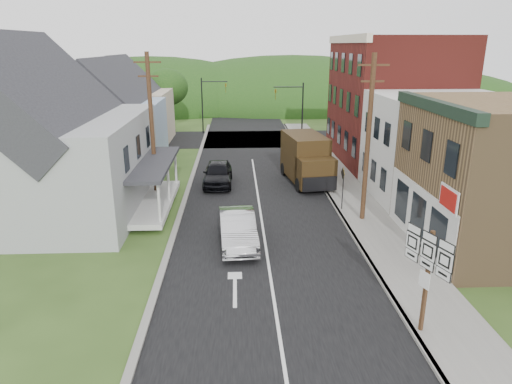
{
  "coord_description": "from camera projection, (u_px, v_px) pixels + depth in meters",
  "views": [
    {
      "loc": [
        -1.38,
        -19.95,
        9.36
      ],
      "look_at": [
        -0.39,
        2.18,
        2.2
      ],
      "focal_mm": 32.0,
      "sensor_mm": 36.0,
      "label": 1
    }
  ],
  "objects": [
    {
      "name": "utility_pole_right",
      "position": [
        368.0,
        138.0,
        24.04
      ],
      "size": [
        1.6,
        0.26,
        9.0
      ],
      "color": "#472D19",
      "rests_on": "ground"
    },
    {
      "name": "sidewalk_right",
      "position": [
        348.0,
        194.0,
        29.74
      ],
      "size": [
        2.8,
        55.0,
        0.15
      ],
      "primitive_type": "cube",
      "color": "slate",
      "rests_on": "ground"
    },
    {
      "name": "delivery_van",
      "position": [
        307.0,
        159.0,
        32.06
      ],
      "size": [
        3.2,
        6.26,
        3.35
      ],
      "rotation": [
        0.0,
        0.0,
        0.14
      ],
      "color": "#30200D",
      "rests_on": "ground"
    },
    {
      "name": "traffic_signal_left",
      "position": [
        208.0,
        99.0,
        49.56
      ],
      "size": [
        2.87,
        0.2,
        6.0
      ],
      "color": "black",
      "rests_on": "ground"
    },
    {
      "name": "house_cream",
      "position": [
        133.0,
        105.0,
        44.99
      ],
      "size": [
        7.14,
        8.16,
        7.28
      ],
      "color": "beige",
      "rests_on": "ground"
    },
    {
      "name": "storefront_red",
      "position": [
        391.0,
        101.0,
        37.01
      ],
      "size": [
        8.0,
        12.0,
        10.0
      ],
      "primitive_type": "cube",
      "color": "maroon",
      "rests_on": "ground"
    },
    {
      "name": "curb_right",
      "position": [
        328.0,
        195.0,
        29.68
      ],
      "size": [
        0.2,
        55.0,
        0.15
      ],
      "primitive_type": "cube",
      "color": "slate",
      "rests_on": "ground"
    },
    {
      "name": "dark_sedan",
      "position": [
        218.0,
        173.0,
        31.77
      ],
      "size": [
        2.0,
        4.85,
        1.64
      ],
      "primitive_type": "imported",
      "rotation": [
        0.0,
        0.0,
        -0.01
      ],
      "color": "black",
      "rests_on": "ground"
    },
    {
      "name": "storefront_white",
      "position": [
        439.0,
        147.0,
        28.52
      ],
      "size": [
        8.0,
        7.0,
        6.5
      ],
      "primitive_type": "cube",
      "color": "silver",
      "rests_on": "ground"
    },
    {
      "name": "traffic_signal_right",
      "position": [
        295.0,
        107.0,
        43.27
      ],
      "size": [
        2.87,
        0.2,
        6.0
      ],
      "color": "black",
      "rests_on": "ground"
    },
    {
      "name": "route_sign_cluster",
      "position": [
        427.0,
        268.0,
        14.74
      ],
      "size": [
        0.75,
        1.98,
        3.63
      ],
      "rotation": [
        0.0,
        0.0,
        0.33
      ],
      "color": "#472D19",
      "rests_on": "sidewalk_right"
    },
    {
      "name": "silver_sedan",
      "position": [
        238.0,
        229.0,
        22.25
      ],
      "size": [
        2.01,
        4.96,
        1.6
      ],
      "primitive_type": "imported",
      "rotation": [
        0.0,
        0.0,
        0.07
      ],
      "color": "silver",
      "rests_on": "ground"
    },
    {
      "name": "utility_pole_left",
      "position": [
        152.0,
        126.0,
        27.8
      ],
      "size": [
        1.6,
        0.26,
        9.0
      ],
      "color": "#472D19",
      "rests_on": "ground"
    },
    {
      "name": "ground",
      "position": [
        266.0,
        249.0,
        21.91
      ],
      "size": [
        120.0,
        120.0,
        0.0
      ],
      "primitive_type": "plane",
      "color": "#2D4719",
      "rests_on": "ground"
    },
    {
      "name": "road",
      "position": [
        257.0,
        187.0,
        31.41
      ],
      "size": [
        9.0,
        90.0,
        0.02
      ],
      "primitive_type": "cube",
      "color": "black",
      "rests_on": "ground"
    },
    {
      "name": "warning_sign",
      "position": [
        343.0,
        183.0,
        26.37
      ],
      "size": [
        0.12,
        0.7,
        2.53
      ],
      "rotation": [
        0.0,
        0.0,
        0.06
      ],
      "color": "black",
      "rests_on": "sidewalk_right"
    },
    {
      "name": "house_blue",
      "position": [
        115.0,
        119.0,
        36.46
      ],
      "size": [
        7.14,
        8.16,
        7.28
      ],
      "color": "#97A9CE",
      "rests_on": "ground"
    },
    {
      "name": "curb_left",
      "position": [
        186.0,
        197.0,
        29.29
      ],
      "size": [
        0.3,
        55.0,
        0.12
      ],
      "primitive_type": "cube",
      "color": "slate",
      "rests_on": "ground"
    },
    {
      "name": "storefront_tan",
      "position": [
        507.0,
        176.0,
        21.31
      ],
      "size": [
        8.0,
        8.0,
        7.0
      ],
      "primitive_type": "cube",
      "color": "brown",
      "rests_on": "ground"
    },
    {
      "name": "cross_road",
      "position": [
        249.0,
        139.0,
        47.57
      ],
      "size": [
        60.0,
        9.0,
        0.02
      ],
      "primitive_type": "cube",
      "color": "black",
      "rests_on": "ground"
    },
    {
      "name": "tree_left_d",
      "position": [
        166.0,
        87.0,
        50.44
      ],
      "size": [
        4.8,
        4.8,
        6.94
      ],
      "color": "#382616",
      "rests_on": "ground"
    },
    {
      "name": "house_gray",
      "position": [
        48.0,
        140.0,
        25.8
      ],
      "size": [
        10.2,
        12.24,
        8.35
      ],
      "color": "#A1A4A6",
      "rests_on": "ground"
    },
    {
      "name": "tree_left_c",
      "position": [
        25.0,
        88.0,
        38.28
      ],
      "size": [
        5.8,
        5.8,
        8.41
      ],
      "color": "#382616",
      "rests_on": "ground"
    },
    {
      "name": "tree_left_b",
      "position": [
        7.0,
        114.0,
        31.09
      ],
      "size": [
        4.8,
        4.8,
        6.94
      ],
      "color": "#382616",
      "rests_on": "ground"
    },
    {
      "name": "forested_ridge",
      "position": [
        244.0,
        105.0,
        74.19
      ],
      "size": [
        90.0,
        30.0,
        16.0
      ],
      "primitive_type": "ellipsoid",
      "color": "#123610",
      "rests_on": "ground"
    }
  ]
}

